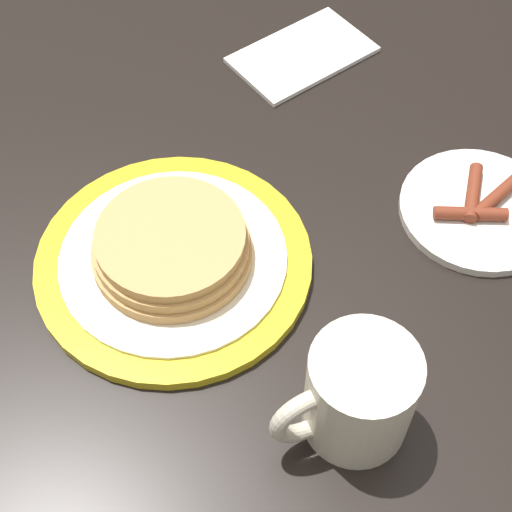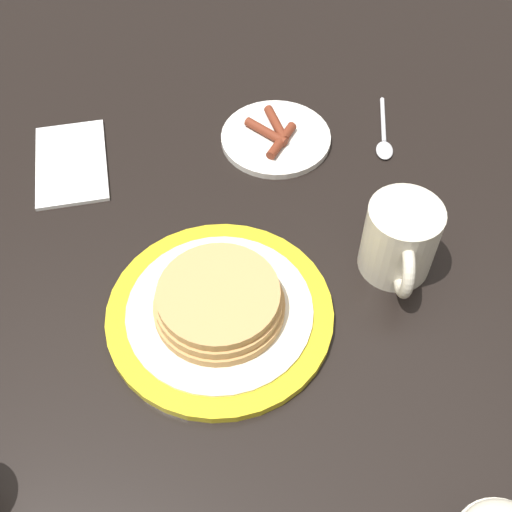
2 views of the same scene
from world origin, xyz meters
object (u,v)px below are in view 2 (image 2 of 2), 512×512
Objects in this scene: pancake_plate at (219,308)px; side_plate_bacon at (276,137)px; napkin at (71,163)px; coffee_mug at (400,241)px; spoon at (384,139)px.

pancake_plate is 0.32m from side_plate_bacon.
side_plate_bacon is 0.89× the size of napkin.
pancake_plate is 2.15× the size of coffee_mug.
coffee_mug reaches higher than pancake_plate.
side_plate_bacon is at bearing 168.57° from pancake_plate.
coffee_mug is 0.49m from napkin.
side_plate_bacon is 1.30× the size of coffee_mug.
spoon is at bearing 177.75° from coffee_mug.
spoon is (-0.01, 0.17, -0.00)m from side_plate_bacon.
pancake_plate is at bearing -11.43° from side_plate_bacon.
coffee_mug is at bearing -2.25° from spoon.
spoon is at bearing 98.07° from napkin.
side_plate_bacon is 0.31m from napkin.
side_plate_bacon is at bearing -88.14° from spoon.
coffee_mug is (0.23, 0.16, 0.05)m from side_plate_bacon.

